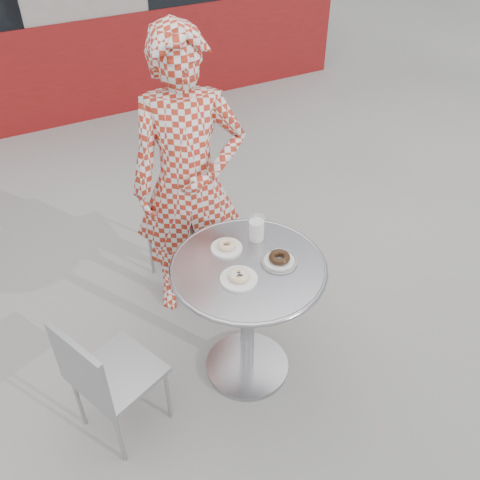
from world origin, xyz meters
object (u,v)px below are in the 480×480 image
plate_checker (279,260)px  bistro_table (248,294)px  milk_cup (256,229)px  chair_left (121,394)px  seated_person (189,184)px  plate_near (239,277)px  plate_far (227,246)px  chair_far (183,251)px

plate_checker → bistro_table: bearing=162.9°
milk_cup → chair_left: bearing=-168.3°
seated_person → plate_near: (-0.07, -0.75, -0.08)m
seated_person → plate_far: size_ratio=11.02×
seated_person → bistro_table: bearing=-70.2°
plate_far → seated_person: bearing=87.9°
seated_person → plate_checker: (0.17, -0.73, -0.08)m
milk_cup → plate_checker: bearing=-87.1°
bistro_table → plate_checker: size_ratio=4.30×
chair_left → plate_far: (0.71, 0.18, 0.57)m
plate_far → plate_checker: size_ratio=0.87×
bistro_table → plate_near: size_ratio=4.42×
chair_far → seated_person: (0.00, -0.20, 0.65)m
bistro_table → milk_cup: milk_cup is taller
chair_left → plate_far: size_ratio=4.86×
plate_near → chair_far: bearing=85.7°
chair_far → plate_far: bearing=83.1°
chair_far → milk_cup: bearing=97.1°
bistro_table → chair_left: 0.83m
chair_left → plate_checker: 1.06m
plate_far → plate_near: bearing=-102.5°
plate_near → milk_cup: (0.23, 0.24, 0.04)m
plate_far → milk_cup: 0.18m
bistro_table → seated_person: size_ratio=0.45×
bistro_table → chair_far: bistro_table is taller
plate_far → milk_cup: size_ratio=1.20×
plate_checker → milk_cup: size_ratio=1.37×
bistro_table → chair_far: bearing=91.2°
plate_near → chair_left: bearing=175.2°
chair_left → plate_far: bearing=-98.0°
seated_person → milk_cup: (0.16, -0.51, -0.03)m
chair_far → seated_person: bearing=84.8°
plate_near → milk_cup: size_ratio=1.34×
milk_cup → seated_person: bearing=106.9°
chair_far → milk_cup: milk_cup is taller
bistro_table → chair_left: (-0.74, -0.01, -0.36)m
chair_far → plate_far: 0.91m
chair_far → seated_person: 0.68m
chair_left → plate_near: (0.65, -0.05, 0.57)m
chair_left → chair_far: bearing=-61.4°
bistro_table → chair_left: bearing=-179.0°
bistro_table → plate_far: plate_far is taller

